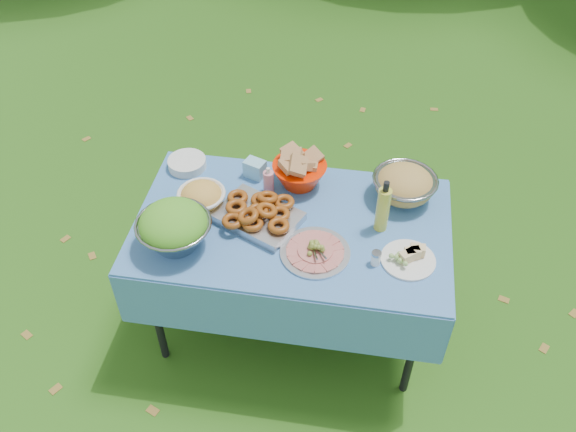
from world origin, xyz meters
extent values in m
plane|color=#19380A|center=(0.00, 0.00, 0.00)|extent=(80.00, 80.00, 0.00)
cube|color=#76BFE4|center=(0.00, 0.00, 0.38)|extent=(1.46, 0.86, 0.76)
cylinder|color=silver|center=(-0.59, 0.32, 0.78)|extent=(0.20, 0.20, 0.05)
cube|color=#82C3DD|center=(-0.24, 0.31, 0.81)|extent=(0.12, 0.10, 0.09)
cylinder|color=#CF7A88|center=(-0.15, 0.20, 0.83)|extent=(0.06, 0.06, 0.15)
cube|color=#AEAEB2|center=(-0.16, 0.00, 0.80)|extent=(0.45, 0.40, 0.09)
cylinder|color=silver|center=(0.13, -0.17, 0.80)|extent=(0.35, 0.35, 0.07)
cylinder|color=gold|center=(0.41, 0.04, 0.90)|extent=(0.06, 0.06, 0.28)
cylinder|color=silver|center=(0.54, -0.15, 0.79)|extent=(0.27, 0.27, 0.07)
cylinder|color=white|center=(0.40, -0.19, 0.80)|extent=(0.05, 0.05, 0.07)
camera|label=1|loc=(0.30, -1.98, 2.76)|focal=38.00mm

